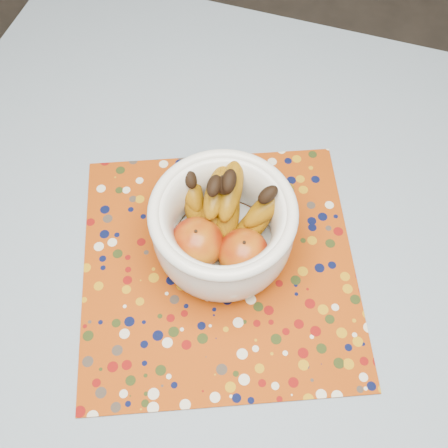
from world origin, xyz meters
name	(u,v)px	position (x,y,z in m)	size (l,w,h in m)	color
table	(244,326)	(0.00, 0.00, 0.67)	(1.20, 1.20, 0.75)	brown
tablecloth	(246,310)	(0.00, 0.00, 0.76)	(1.32, 1.32, 0.01)	slate
placemat	(219,266)	(-0.06, 0.06, 0.76)	(0.43, 0.43, 0.00)	#913507
fruit_bowl	(224,223)	(-0.07, 0.10, 0.84)	(0.26, 0.22, 0.16)	white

